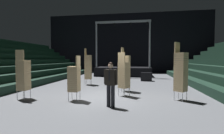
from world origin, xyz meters
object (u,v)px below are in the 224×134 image
(man_with_tie, at_px, (111,82))
(chair_stack_front_left, at_px, (23,75))
(chair_stack_front_right, at_px, (88,67))
(chair_stack_mid_right, at_px, (74,78))
(stage_riser, at_px, (123,70))
(chair_stack_mid_centre, at_px, (181,71))
(chair_stack_rear_left, at_px, (124,74))
(chair_stack_mid_left, at_px, (126,69))
(equipment_road_case, at_px, (146,77))

(man_with_tie, xyz_separation_m, chair_stack_front_left, (-4.13, 0.67, 0.15))
(chair_stack_front_right, xyz_separation_m, chair_stack_mid_right, (0.76, -4.47, -0.29))
(stage_riser, relative_size, chair_stack_mid_right, 3.01)
(man_with_tie, distance_m, chair_stack_mid_centre, 3.25)
(stage_riser, distance_m, chair_stack_mid_right, 11.35)
(stage_riser, xyz_separation_m, man_with_tie, (0.57, -12.04, 0.39))
(stage_riser, distance_m, chair_stack_rear_left, 10.13)
(chair_stack_mid_left, height_order, chair_stack_mid_right, chair_stack_mid_left)
(man_with_tie, bearing_deg, chair_stack_front_right, -46.67)
(chair_stack_rear_left, height_order, equipment_road_case, chair_stack_rear_left)
(chair_stack_front_left, relative_size, chair_stack_mid_right, 1.13)
(chair_stack_front_right, xyz_separation_m, chair_stack_mid_left, (2.82, -2.02, -0.04))
(stage_riser, xyz_separation_m, chair_stack_front_left, (-3.55, -11.37, 0.54))
(chair_stack_front_right, relative_size, chair_stack_rear_left, 1.20)
(chair_stack_front_right, height_order, chair_stack_mid_centre, same)
(man_with_tie, xyz_separation_m, chair_stack_mid_right, (-1.73, 0.75, 0.02))
(stage_riser, xyz_separation_m, chair_stack_mid_centre, (3.43, -10.52, 0.70))
(chair_stack_mid_centre, distance_m, chair_stack_rear_left, 2.58)
(chair_stack_mid_right, xyz_separation_m, equipment_road_case, (3.43, 7.20, -0.63))
(stage_riser, bearing_deg, chair_stack_rear_left, -84.86)
(chair_stack_front_left, xyz_separation_m, chair_stack_rear_left, (4.46, 1.29, -0.04))
(chair_stack_mid_left, bearing_deg, man_with_tie, 4.48)
(chair_stack_mid_right, bearing_deg, chair_stack_rear_left, -58.43)
(chair_stack_mid_right, height_order, equipment_road_case, chair_stack_mid_right)
(chair_stack_rear_left, bearing_deg, stage_riser, 130.49)
(chair_stack_front_right, relative_size, equipment_road_case, 2.84)
(chair_stack_rear_left, relative_size, equipment_road_case, 2.37)
(man_with_tie, xyz_separation_m, equipment_road_case, (1.70, 7.95, -0.61))
(chair_stack_mid_right, bearing_deg, stage_riser, -4.70)
(chair_stack_mid_right, relative_size, chair_stack_rear_left, 0.92)
(man_with_tie, distance_m, chair_stack_mid_left, 3.23)
(stage_riser, relative_size, chair_stack_mid_centre, 2.31)
(chair_stack_front_right, relative_size, chair_stack_mid_right, 1.30)
(chair_stack_mid_left, distance_m, chair_stack_mid_right, 3.21)
(stage_riser, distance_m, chair_stack_front_right, 7.12)
(equipment_road_case, bearing_deg, man_with_tie, -102.09)
(equipment_road_case, bearing_deg, chair_stack_mid_left, -106.20)
(chair_stack_front_right, bearing_deg, man_with_tie, 21.44)
(chair_stack_front_left, relative_size, chair_stack_mid_left, 0.90)
(stage_riser, distance_m, chair_stack_mid_left, 8.91)
(stage_riser, relative_size, chair_stack_rear_left, 2.77)
(chair_stack_rear_left, bearing_deg, equipment_road_case, 112.46)
(man_with_tie, xyz_separation_m, chair_stack_rear_left, (0.33, 1.96, 0.11))
(man_with_tie, bearing_deg, equipment_road_case, -84.31)
(stage_riser, xyz_separation_m, equipment_road_case, (2.28, -4.09, -0.22))
(stage_riser, distance_m, chair_stack_mid_centre, 11.09)
(stage_riser, bearing_deg, chair_stack_mid_left, -84.20)
(chair_stack_front_left, relative_size, equipment_road_case, 2.47)
(chair_stack_front_left, xyz_separation_m, chair_stack_mid_centre, (6.99, 0.84, 0.17))
(chair_stack_mid_right, bearing_deg, chair_stack_mid_centre, -79.39)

